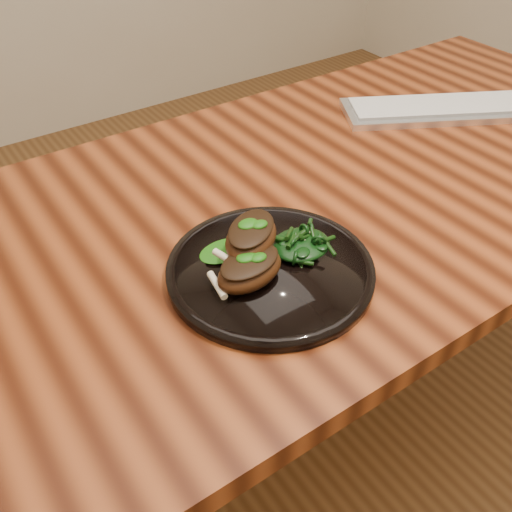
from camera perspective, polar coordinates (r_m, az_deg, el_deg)
The scene contains 7 objects.
desk at distance 1.15m, azimuth 8.61°, elevation 4.57°, with size 1.60×0.80×0.75m.
plate at distance 0.86m, azimuth 1.44°, elevation -1.39°, with size 0.31×0.31×0.02m.
lamb_chop_front at distance 0.81m, azimuth -0.68°, elevation -1.29°, with size 0.12×0.09×0.05m.
lamb_chop_back at distance 0.84m, azimuth -0.53°, elevation 2.01°, with size 0.13×0.12×0.05m.
herb_smear at distance 0.88m, azimuth -3.18°, elevation 0.54°, with size 0.08×0.05×0.01m, color #0E4907.
greens_heap at distance 0.87m, azimuth 4.52°, elevation 1.47°, with size 0.09×0.09×0.04m.
keyboard at distance 1.39m, azimuth 18.42°, elevation 13.83°, with size 0.47×0.34×0.02m.
Camera 1 is at (-0.67, -0.67, 1.32)m, focal length 40.00 mm.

